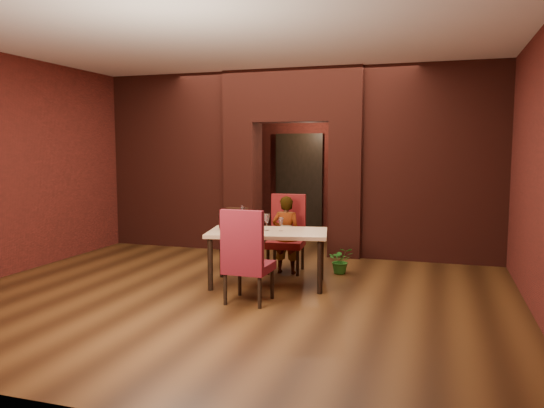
% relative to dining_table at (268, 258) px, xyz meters
% --- Properties ---
extents(floor, '(8.00, 8.00, 0.00)m').
position_rel_dining_table_xyz_m(floor, '(-0.28, 0.32, -0.37)').
color(floor, '#442711').
rests_on(floor, ground).
extents(ceiling, '(7.00, 8.00, 0.04)m').
position_rel_dining_table_xyz_m(ceiling, '(-0.28, 0.32, 2.83)').
color(ceiling, silver).
rests_on(ceiling, ground).
extents(wall_back, '(7.00, 0.04, 3.20)m').
position_rel_dining_table_xyz_m(wall_back, '(-0.28, 4.32, 1.23)').
color(wall_back, maroon).
rests_on(wall_back, ground).
extents(wall_front, '(7.00, 0.04, 3.20)m').
position_rel_dining_table_xyz_m(wall_front, '(-0.28, -3.68, 1.23)').
color(wall_front, maroon).
rests_on(wall_front, ground).
extents(wall_left, '(0.04, 8.00, 3.20)m').
position_rel_dining_table_xyz_m(wall_left, '(-3.78, 0.32, 1.23)').
color(wall_left, maroon).
rests_on(wall_left, ground).
extents(wall_right, '(0.04, 8.00, 3.20)m').
position_rel_dining_table_xyz_m(wall_right, '(3.22, 0.32, 1.23)').
color(wall_right, maroon).
rests_on(wall_right, ground).
extents(pillar_left, '(0.55, 0.55, 2.30)m').
position_rel_dining_table_xyz_m(pillar_left, '(-1.23, 2.32, 0.78)').
color(pillar_left, maroon).
rests_on(pillar_left, ground).
extents(pillar_right, '(0.55, 0.55, 2.30)m').
position_rel_dining_table_xyz_m(pillar_right, '(0.67, 2.32, 0.78)').
color(pillar_right, maroon).
rests_on(pillar_right, ground).
extents(lintel, '(2.45, 0.55, 0.90)m').
position_rel_dining_table_xyz_m(lintel, '(-0.28, 2.32, 2.38)').
color(lintel, maroon).
rests_on(lintel, ground).
extents(wing_wall_left, '(2.28, 0.35, 3.20)m').
position_rel_dining_table_xyz_m(wing_wall_left, '(-2.64, 2.32, 1.23)').
color(wing_wall_left, maroon).
rests_on(wing_wall_left, ground).
extents(wing_wall_right, '(2.28, 0.35, 3.20)m').
position_rel_dining_table_xyz_m(wing_wall_right, '(2.08, 2.32, 1.23)').
color(wing_wall_right, maroon).
rests_on(wing_wall_right, ground).
extents(vent_panel, '(0.40, 0.03, 0.50)m').
position_rel_dining_table_xyz_m(vent_panel, '(-1.23, 2.02, 0.18)').
color(vent_panel, '#9B502D').
rests_on(vent_panel, ground).
extents(rear_door, '(0.90, 0.08, 2.10)m').
position_rel_dining_table_xyz_m(rear_door, '(-0.68, 4.26, 0.68)').
color(rear_door, black).
rests_on(rear_door, ground).
extents(rear_door_frame, '(1.02, 0.04, 2.22)m').
position_rel_dining_table_xyz_m(rear_door_frame, '(-0.68, 4.22, 0.68)').
color(rear_door_frame, black).
rests_on(rear_door_frame, ground).
extents(dining_table, '(1.72, 1.18, 0.74)m').
position_rel_dining_table_xyz_m(dining_table, '(0.00, 0.00, 0.00)').
color(dining_table, tan).
rests_on(dining_table, ground).
extents(chair_far, '(0.57, 0.57, 1.15)m').
position_rel_dining_table_xyz_m(chair_far, '(0.02, 0.80, 0.21)').
color(chair_far, maroon).
rests_on(chair_far, ground).
extents(chair_near, '(0.54, 0.54, 1.14)m').
position_rel_dining_table_xyz_m(chair_near, '(0.03, -0.83, 0.20)').
color(chair_near, maroon).
rests_on(chair_near, ground).
extents(person_seated, '(0.44, 0.30, 1.15)m').
position_rel_dining_table_xyz_m(person_seated, '(0.05, 0.72, 0.21)').
color(person_seated, white).
rests_on(person_seated, ground).
extents(wine_glass_a, '(0.08, 0.08, 0.19)m').
position_rel_dining_table_xyz_m(wine_glass_a, '(-0.17, 0.19, 0.46)').
color(wine_glass_a, silver).
rests_on(wine_glass_a, dining_table).
extents(wine_glass_b, '(0.09, 0.09, 0.22)m').
position_rel_dining_table_xyz_m(wine_glass_b, '(-0.02, 0.01, 0.48)').
color(wine_glass_b, white).
rests_on(wine_glass_b, dining_table).
extents(wine_glass_c, '(0.07, 0.07, 0.18)m').
position_rel_dining_table_xyz_m(wine_glass_c, '(0.17, 0.03, 0.46)').
color(wine_glass_c, white).
rests_on(wine_glass_c, dining_table).
extents(tasting_sheet, '(0.36, 0.32, 0.00)m').
position_rel_dining_table_xyz_m(tasting_sheet, '(-0.24, -0.24, 0.37)').
color(tasting_sheet, silver).
rests_on(tasting_sheet, dining_table).
extents(wine_bucket, '(0.18, 0.18, 0.22)m').
position_rel_dining_table_xyz_m(wine_bucket, '(-0.58, -0.10, 0.48)').
color(wine_bucket, silver).
rests_on(wine_bucket, dining_table).
extents(water_bottle, '(0.07, 0.07, 0.31)m').
position_rel_dining_table_xyz_m(water_bottle, '(-0.42, 0.15, 0.53)').
color(water_bottle, silver).
rests_on(water_bottle, dining_table).
extents(potted_plant, '(0.43, 0.40, 0.40)m').
position_rel_dining_table_xyz_m(potted_plant, '(0.83, 0.95, -0.17)').
color(potted_plant, '#27711F').
rests_on(potted_plant, ground).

